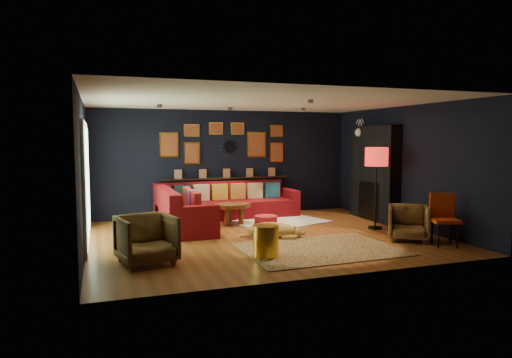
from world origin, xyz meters
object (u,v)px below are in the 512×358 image
object	(u,v)px
gold_stool	(266,241)
orange_chair	(444,215)
dog	(271,227)
coffee_table	(232,208)
armchair_right	(408,221)
armchair_left	(147,237)
floor_lamp	(376,160)
sectional	(211,208)
pouf	(266,223)

from	to	relation	value
gold_stool	orange_chair	distance (m)	3.30
dog	coffee_table	bearing A→B (deg)	123.26
armchair_right	armchair_left	bearing A→B (deg)	-145.33
armchair_right	floor_lamp	size ratio (longest dim) A/B	0.42
armchair_right	floor_lamp	xyz separation A→B (m)	(0.05, 1.15, 1.09)
sectional	armchair_left	size ratio (longest dim) A/B	4.16
armchair_left	floor_lamp	xyz separation A→B (m)	(4.84, 1.19, 1.04)
armchair_right	floor_lamp	world-z (taller)	floor_lamp
floor_lamp	orange_chair	bearing A→B (deg)	-80.59
pouf	armchair_right	bearing A→B (deg)	-35.03
coffee_table	armchair_right	distance (m)	3.73
armchair_left	pouf	bearing A→B (deg)	19.48
floor_lamp	dog	size ratio (longest dim) A/B	1.35
armchair_right	gold_stool	size ratio (longest dim) A/B	1.41
coffee_table	orange_chair	xyz separation A→B (m)	(3.01, -3.14, 0.17)
armchair_left	dog	bearing A→B (deg)	10.02
gold_stool	floor_lamp	bearing A→B (deg)	25.61
armchair_left	floor_lamp	size ratio (longest dim) A/B	0.48
orange_chair	dog	xyz separation A→B (m)	(-2.69, 1.54, -0.33)
sectional	orange_chair	world-z (taller)	orange_chair
sectional	gold_stool	world-z (taller)	sectional
coffee_table	armchair_right	world-z (taller)	armchair_right
sectional	coffee_table	size ratio (longest dim) A/B	3.84
gold_stool	floor_lamp	world-z (taller)	floor_lamp
dog	gold_stool	bearing A→B (deg)	-92.63
armchair_left	orange_chair	bearing A→B (deg)	-18.79
armchair_left	gold_stool	world-z (taller)	armchair_left
coffee_table	orange_chair	bearing A→B (deg)	-46.17
coffee_table	floor_lamp	distance (m)	3.27
sectional	gold_stool	bearing A→B (deg)	-88.01
armchair_right	dog	world-z (taller)	armchair_right
coffee_table	gold_stool	world-z (taller)	gold_stool
orange_chair	sectional	bearing A→B (deg)	156.27
armchair_left	gold_stool	bearing A→B (deg)	-20.77
armchair_left	dog	xyz separation A→B (m)	(2.43, 1.04, -0.19)
sectional	pouf	bearing A→B (deg)	-60.50
gold_stool	sectional	bearing A→B (deg)	91.99
armchair_left	armchair_right	world-z (taller)	armchair_left
sectional	dog	size ratio (longest dim) A/B	2.67
armchair_left	sectional	bearing A→B (deg)	47.28
armchair_left	gold_stool	size ratio (longest dim) A/B	1.58
coffee_table	gold_stool	distance (m)	2.90
coffee_table	dog	world-z (taller)	coffee_table
armchair_left	dog	world-z (taller)	armchair_left
coffee_table	orange_chair	distance (m)	4.35
coffee_table	gold_stool	size ratio (longest dim) A/B	1.72
sectional	gold_stool	distance (m)	3.30
gold_stool	dog	xyz separation A→B (m)	(0.59, 1.29, -0.04)
gold_stool	dog	size ratio (longest dim) A/B	0.40
dog	sectional	bearing A→B (deg)	131.24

